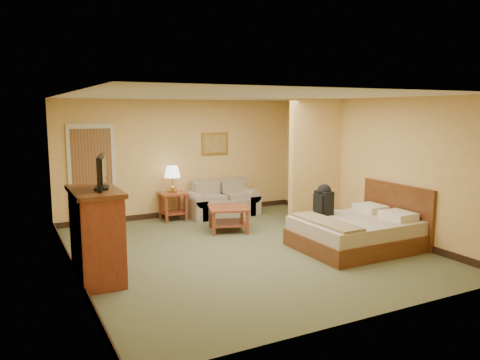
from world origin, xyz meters
TOP-DOWN VIEW (x-y plane):
  - floor at (0.00, 0.00)m, footprint 6.00×6.00m
  - ceiling at (0.00, 0.00)m, footprint 6.00×6.00m
  - back_wall at (0.00, 3.00)m, footprint 5.50×0.02m
  - left_wall at (-2.75, 0.00)m, footprint 0.02×6.00m
  - right_wall at (2.75, 0.00)m, footprint 0.02×6.00m
  - partition at (2.15, 0.93)m, footprint 1.20×0.15m
  - door at (-1.95, 2.96)m, footprint 0.94×0.16m
  - baseboard at (0.00, 2.99)m, footprint 5.50×0.02m
  - loveseat at (0.81, 2.57)m, footprint 1.58×0.74m
  - side_table at (-0.34, 2.65)m, footprint 0.55×0.55m
  - table_lamp at (-0.34, 2.65)m, footprint 0.35×0.35m
  - coffee_table at (0.33, 1.27)m, footprint 0.95×0.95m
  - wall_picture at (0.81, 2.97)m, footprint 0.65×0.04m
  - dresser at (-2.48, -0.31)m, footprint 0.64×1.21m
  - tv at (-2.38, -0.31)m, footprint 0.27×0.75m
  - bed at (1.82, -0.80)m, footprint 1.95×1.64m
  - backpack at (1.50, -0.24)m, footprint 0.25×0.32m

SIDE VIEW (x-z plane):
  - floor at x=0.00m, z-range 0.00..0.00m
  - baseboard at x=0.00m, z-range 0.00..0.12m
  - loveseat at x=0.81m, z-range -0.14..0.66m
  - bed at x=1.82m, z-range -0.24..0.82m
  - coffee_table at x=0.33m, z-range 0.11..0.59m
  - side_table at x=-0.34m, z-range 0.10..0.70m
  - dresser at x=-2.48m, z-range 0.01..1.30m
  - backpack at x=1.50m, z-range 0.53..1.08m
  - door at x=-1.95m, z-range -0.02..2.08m
  - table_lamp at x=-0.34m, z-range 0.76..1.33m
  - back_wall at x=0.00m, z-range 0.00..2.60m
  - left_wall at x=-2.75m, z-range 0.00..2.60m
  - right_wall at x=2.75m, z-range 0.00..2.60m
  - partition at x=2.15m, z-range 0.00..2.60m
  - tv at x=-2.38m, z-range 1.28..1.75m
  - wall_picture at x=0.81m, z-range 1.35..1.85m
  - ceiling at x=0.00m, z-range 2.60..2.60m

